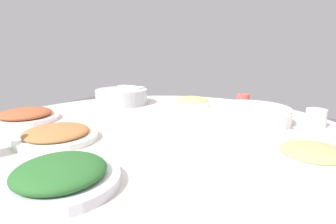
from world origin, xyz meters
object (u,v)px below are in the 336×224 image
Objects in this scene: round_dining_table at (158,150)px; dish_shrimp at (313,155)px; dish_stirfry at (26,115)px; dish_noodles at (191,102)px; rice_bowl at (122,96)px; dish_tofu_braise at (57,135)px; dish_greens at (61,176)px; tea_cup_far at (243,100)px; tea_cup_near at (316,118)px; soup_bowl at (250,115)px.

dish_shrimp is (-0.06, -0.49, 0.10)m from round_dining_table.
dish_stirfry is at bearing 95.97° from dish_shrimp.
dish_shrimp is 0.84× the size of dish_noodles.
rice_bowl is at bearing 113.59° from dish_noodles.
dish_greens is at bearing -127.05° from dish_tofu_braise.
dish_greens reaches higher than round_dining_table.
dish_tofu_braise is 0.33m from dish_stirfry.
round_dining_table is 0.51m from dish_shrimp.
rice_bowl is 1.10× the size of dish_greens.
round_dining_table is 5.77× the size of dish_greens.
tea_cup_far is (0.82, -0.37, 0.01)m from dish_tofu_braise.
round_dining_table is 19.70× the size of tea_cup_near.
round_dining_table is 0.38m from soup_bowl.
dish_greens is 0.97× the size of dish_tofu_braise.
dish_noodles is (0.43, 0.06, 0.10)m from round_dining_table.
dish_greens is at bearing -173.06° from dish_noodles.
dish_shrimp is 0.74m from dish_noodles.
soup_bowl is at bearing -161.87° from tea_cup_far.
tea_cup_near is at bearing -59.26° from round_dining_table.
round_dining_table is at bearing -126.08° from rice_bowl.
dish_shrimp is at bearing -111.35° from rice_bowl.
soup_bowl reaches higher than dish_greens.
dish_stirfry is (-0.59, 0.45, 0.00)m from dish_noodles.
tea_cup_near is at bearing -128.20° from tea_cup_far.
tea_cup_far is at bearing -43.53° from dish_stirfry.
tea_cup_far is at bearing 18.13° from soup_bowl.
dish_greens is 0.87m from tea_cup_near.
tea_cup_near is 0.41m from tea_cup_far.
dish_tofu_braise reaches higher than dish_noodles.
rice_bowl is 0.58m from dish_tofu_braise.
tea_cup_near is (0.56, -0.70, 0.01)m from dish_tofu_braise.
dish_noodles is at bearing 48.56° from dish_shrimp.
round_dining_table is at bearing -37.13° from dish_tofu_braise.
tea_cup_far reaches higher than round_dining_table.
tea_cup_near reaches higher than dish_tofu_braise.
dish_tofu_braise is 1.00× the size of dish_noodles.
dish_stirfry is 0.99m from tea_cup_far.
soup_bowl is at bearing -48.50° from round_dining_table.
dish_shrimp is 0.84× the size of dish_tofu_braise.
dish_tofu_braise is 0.71m from dish_noodles.
dish_tofu_braise is 3.51× the size of tea_cup_near.
tea_cup_near is at bearing -76.21° from soup_bowl.
dish_stirfry is (-0.45, 0.12, -0.02)m from rice_bowl.
tea_cup_far reaches higher than dish_noodles.
dish_stirfry is (-0.11, 1.00, 0.00)m from dish_shrimp.
soup_bowl reaches higher than round_dining_table.
tea_cup_near is at bearing -30.91° from dish_greens.
dish_shrimp is at bearing -143.30° from soup_bowl.
round_dining_table is at bearing 163.06° from tea_cup_far.
dish_greens is at bearing 162.10° from soup_bowl.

